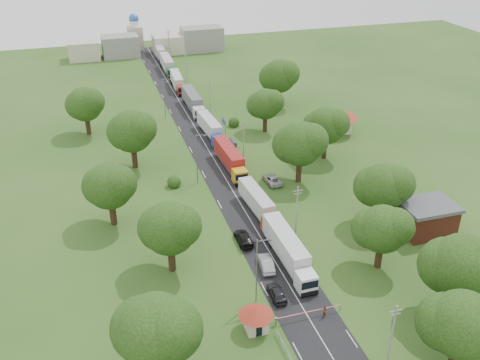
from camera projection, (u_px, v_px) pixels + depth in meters
name	position (u px, v px, depth m)	size (l,w,h in m)	color
ground	(249.00, 219.00, 90.21)	(260.00, 260.00, 0.00)	#2A4E1A
road	(219.00, 168.00, 107.07)	(8.00, 200.00, 0.04)	black
boom_barrier	(299.00, 314.00, 68.35)	(9.22, 0.35, 1.18)	slate
guard_booth	(256.00, 316.00, 66.25)	(4.40, 4.40, 3.45)	#BFB69F
info_sign	(224.00, 124.00, 119.64)	(0.12, 3.10, 4.10)	slate
pole_0	(392.00, 336.00, 59.89)	(1.60, 0.24, 9.00)	gray
pole_1	(297.00, 211.00, 83.50)	(1.60, 0.24, 9.00)	gray
pole_2	(244.00, 141.00, 107.12)	(1.60, 0.24, 9.00)	gray
pole_3	(210.00, 96.00, 130.73)	(1.60, 0.24, 9.00)	gray
pole_4	(186.00, 66.00, 154.34)	(1.60, 0.24, 9.00)	gray
pole_5	(169.00, 43.00, 177.96)	(1.60, 0.24, 9.00)	gray
lamp_0	(258.00, 268.00, 69.35)	(2.03, 0.22, 10.00)	slate
lamp_1	(197.00, 156.00, 98.86)	(2.03, 0.22, 10.00)	slate
lamp_2	(165.00, 96.00, 128.38)	(2.03, 0.22, 10.00)	slate
tree_0	(462.00, 324.00, 57.96)	(8.80, 8.80, 11.07)	#382616
tree_1	(462.00, 266.00, 65.96)	(9.60, 9.60, 12.05)	#382616
tree_2	(382.00, 228.00, 75.62)	(8.00, 8.00, 10.10)	#382616
tree_3	(384.00, 186.00, 85.31)	(8.80, 8.80, 11.07)	#382616
tree_4	(300.00, 143.00, 98.41)	(9.60, 9.60, 12.05)	#382616
tree_5	(326.00, 125.00, 107.75)	(8.80, 8.80, 11.07)	#382616
tree_6	(265.00, 104.00, 120.58)	(8.00, 8.00, 10.10)	#382616
tree_7	(279.00, 76.00, 134.97)	(9.60, 9.60, 12.05)	#382616
tree_9	(156.00, 330.00, 56.20)	(9.60, 9.60, 12.05)	#382616
tree_10	(169.00, 228.00, 74.64)	(8.80, 8.80, 11.07)	#382616
tree_11	(109.00, 185.00, 85.49)	(8.80, 8.80, 11.07)	#382616
tree_12	(132.00, 131.00, 103.61)	(9.60, 9.60, 12.05)	#382616
tree_13	(85.00, 104.00, 118.71)	(8.80, 8.80, 11.07)	#382616
house_brick	(427.00, 218.00, 85.51)	(8.60, 6.60, 5.20)	maroon
house_cream	(335.00, 117.00, 121.49)	(10.08, 10.08, 5.80)	#BFB69F
distant_town	(152.00, 44.00, 181.50)	(52.00, 8.00, 8.00)	gray
church	(135.00, 34.00, 186.15)	(5.00, 5.00, 12.30)	#BFB69F
truck_0	(288.00, 250.00, 78.35)	(2.83, 15.75, 4.37)	white
truck_1	(258.00, 203.00, 90.73)	(3.09, 13.95, 3.85)	#BB3B15
truck_2	(230.00, 158.00, 105.65)	(3.08, 15.29, 4.23)	gold
truck_3	(211.00, 128.00, 119.80)	(3.23, 14.49, 4.00)	#1B39A3
truck_4	(193.00, 101.00, 134.76)	(2.75, 15.70, 4.35)	silver
truck_5	(177.00, 81.00, 149.69)	(3.20, 14.21, 3.92)	#A22719
truck_6	(168.00, 65.00, 163.80)	(3.04, 15.60, 4.32)	#235D2E
truck_7	(160.00, 52.00, 177.08)	(3.16, 14.67, 4.05)	silver
car_lane_front	(277.00, 293.00, 72.26)	(1.82, 4.53, 1.54)	black
car_lane_mid	(266.00, 263.00, 77.92)	(1.74, 4.98, 1.64)	#9DA1A5
car_lane_rear	(244.00, 238.00, 83.72)	(2.18, 5.36, 1.56)	black
car_verge_near	(272.00, 179.00, 101.02)	(2.50, 5.41, 1.50)	#B7B7B7
car_verge_far	(231.00, 141.00, 116.77)	(1.61, 3.99, 1.36)	slate
pedestrian_near	(325.00, 312.00, 68.82)	(0.60, 0.39, 1.64)	gray
pedestrian_booth	(261.00, 322.00, 67.14)	(0.83, 0.65, 1.71)	gray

